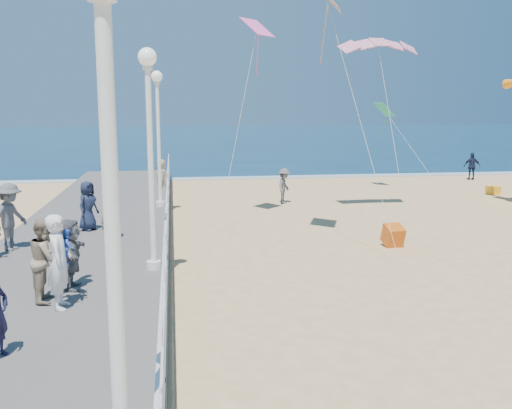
{
  "coord_description": "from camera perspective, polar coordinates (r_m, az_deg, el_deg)",
  "views": [
    {
      "loc": [
        -4.83,
        -13.85,
        4.39
      ],
      "look_at": [
        -2.5,
        2.0,
        1.6
      ],
      "focal_mm": 40.0,
      "sensor_mm": 36.0,
      "label": 1
    }
  ],
  "objects": [
    {
      "name": "kite_parafoil",
      "position": [
        24.14,
        12.22,
        15.59
      ],
      "size": [
        3.22,
        0.94,
        0.65
      ],
      "primitive_type": null,
      "rotation": [
        0.44,
        0.0,
        0.0
      ],
      "color": "#D61954"
    },
    {
      "name": "spectator_5",
      "position": [
        13.13,
        -18.01,
        -4.74
      ],
      "size": [
        0.53,
        1.47,
        1.57
      ],
      "primitive_type": "imported",
      "rotation": [
        0.0,
        0.0,
        1.61
      ],
      "color": "#545558",
      "rests_on": "boardwalk"
    },
    {
      "name": "kite_diamond_green",
      "position": [
        31.27,
        12.69,
        9.25
      ],
      "size": [
        0.91,
        1.13,
        0.72
      ],
      "primitive_type": "cube",
      "rotation": [
        0.75,
        0.0,
        1.71
      ],
      "color": "#25AC78"
    },
    {
      "name": "lamp_post_near",
      "position": [
        4.93,
        -14.32,
        1.08
      ],
      "size": [
        0.44,
        0.44,
        5.32
      ],
      "color": "white",
      "rests_on": "boardwalk"
    },
    {
      "name": "woman_holding_toddler",
      "position": [
        11.94,
        -19.07,
        -5.43
      ],
      "size": [
        0.46,
        0.7,
        1.9
      ],
      "primitive_type": "imported",
      "rotation": [
        0.0,
        0.0,
        1.59
      ],
      "color": "white",
      "rests_on": "boardwalk"
    },
    {
      "name": "toddler_held",
      "position": [
        11.99,
        -18.3,
        -4.02
      ],
      "size": [
        0.28,
        0.36,
        0.73
      ],
      "primitive_type": "imported",
      "rotation": [
        0.0,
        0.0,
        1.59
      ],
      "color": "blue",
      "rests_on": "boardwalk"
    },
    {
      "name": "beach_chair_right",
      "position": [
        30.97,
        22.62,
        1.34
      ],
      "size": [
        0.55,
        0.55,
        0.4
      ],
      "primitive_type": "cube",
      "color": "#FFAB1A",
      "rests_on": "ground"
    },
    {
      "name": "spectator_2",
      "position": [
        17.22,
        -23.39,
        -1.14
      ],
      "size": [
        1.12,
        1.39,
        1.88
      ],
      "primitive_type": "imported",
      "rotation": [
        0.0,
        0.0,
        1.17
      ],
      "color": "#58575C",
      "rests_on": "boardwalk"
    },
    {
      "name": "boardwalk",
      "position": [
        14.71,
        -18.6,
        -7.2
      ],
      "size": [
        5.0,
        44.0,
        0.4
      ],
      "primitive_type": "cube",
      "color": "#65605B",
      "rests_on": "ground"
    },
    {
      "name": "surf_line",
      "position": [
        34.96,
        -0.36,
        2.71
      ],
      "size": [
        160.0,
        1.2,
        0.04
      ],
      "primitive_type": "cube",
      "color": "white",
      "rests_on": "ground"
    },
    {
      "name": "lamp_post_mid",
      "position": [
        13.88,
        -10.57,
        6.7
      ],
      "size": [
        0.44,
        0.44,
        5.32
      ],
      "color": "white",
      "rests_on": "boardwalk"
    },
    {
      "name": "kite_diamond_pink",
      "position": [
        22.24,
        0.14,
        17.3
      ],
      "size": [
        1.41,
        1.41,
        0.7
      ],
      "primitive_type": "cube",
      "rotation": [
        0.67,
        0.0,
        0.79
      ],
      "color": "#FF5DB1"
    },
    {
      "name": "spectator_1",
      "position": [
        12.52,
        -20.23,
        -5.17
      ],
      "size": [
        0.71,
        0.89,
        1.74
      ],
      "primitive_type": "imported",
      "rotation": [
        0.0,
        0.0,
        1.64
      ],
      "color": "gray",
      "rests_on": "boardwalk"
    },
    {
      "name": "box_kite",
      "position": [
        18.43,
        13.54,
        -3.22
      ],
      "size": [
        0.6,
        0.75,
        0.74
      ],
      "primitive_type": "cube",
      "rotation": [
        0.31,
        0.0,
        0.08
      ],
      "color": "red",
      "rests_on": "ground"
    },
    {
      "name": "spectator_4",
      "position": [
        19.14,
        -16.48,
        -0.12
      ],
      "size": [
        0.86,
        0.94,
        1.6
      ],
      "primitive_type": "imported",
      "rotation": [
        0.0,
        0.0,
        0.99
      ],
      "color": "#1A2239",
      "rests_on": "boardwalk"
    },
    {
      "name": "beach_walker_a",
      "position": [
        25.81,
        2.84,
        1.87
      ],
      "size": [
        1.0,
        1.19,
        1.6
      ],
      "primitive_type": "imported",
      "rotation": [
        0.0,
        0.0,
        1.1
      ],
      "color": "#58585D",
      "rests_on": "ground"
    },
    {
      "name": "ground",
      "position": [
        15.31,
        10.48,
        -6.95
      ],
      "size": [
        160.0,
        160.0,
        0.0
      ],
      "primitive_type": "plane",
      "color": "#E2B576",
      "rests_on": "ground"
    },
    {
      "name": "lamp_post_far",
      "position": [
        22.86,
        -9.76,
        7.91
      ],
      "size": [
        0.44,
        0.44,
        5.32
      ],
      "color": "white",
      "rests_on": "boardwalk"
    },
    {
      "name": "beach_walker_b",
      "position": [
        36.4,
        20.79,
        3.59
      ],
      "size": [
        1.02,
        0.63,
        1.62
      ],
      "primitive_type": "imported",
      "rotation": [
        0.0,
        0.0,
        2.88
      ],
      "color": "#191E37",
      "rests_on": "ground"
    },
    {
      "name": "beach_walker_c",
      "position": [
        28.52,
        -9.47,
        2.71
      ],
      "size": [
        0.71,
        0.96,
        1.8
      ],
      "primitive_type": "imported",
      "rotation": [
        0.0,
        0.0,
        -1.41
      ],
      "color": "gray",
      "rests_on": "ground"
    },
    {
      "name": "spectator_6",
      "position": [
        17.59,
        -14.49,
        -0.49
      ],
      "size": [
        0.71,
        0.8,
        1.84
      ],
      "primitive_type": "imported",
      "rotation": [
        0.0,
        0.0,
        1.06
      ],
      "color": "gray",
      "rests_on": "boardwalk"
    },
    {
      "name": "ocean",
      "position": [
        79.12,
        -4.89,
        6.67
      ],
      "size": [
        160.0,
        90.0,
        0.05
      ],
      "primitive_type": "cube",
      "color": "#0C2C49",
      "rests_on": "ground"
    },
    {
      "name": "railing",
      "position": [
        14.2,
        -9.06,
        -3.02
      ],
      "size": [
        0.05,
        42.0,
        0.55
      ],
      "color": "white",
      "rests_on": "boardwalk"
    }
  ]
}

